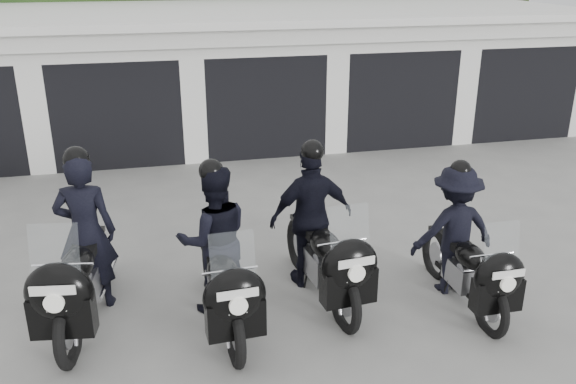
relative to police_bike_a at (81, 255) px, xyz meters
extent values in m
plane|color=gray|center=(3.38, 0.30, -0.85)|extent=(80.00, 80.00, 0.00)
cube|color=silver|center=(3.38, 8.80, 0.55)|extent=(16.00, 6.00, 2.80)
cube|color=silver|center=(3.38, 8.60, 2.03)|extent=(16.40, 6.80, 0.16)
cube|color=silver|center=(3.38, 5.55, 1.80)|extent=(16.40, 0.12, 0.40)
cube|color=black|center=(3.38, 5.78, -0.73)|extent=(16.00, 0.06, 0.24)
cube|color=silver|center=(-1.27, 5.95, 0.55)|extent=(0.50, 0.50, 2.80)
cube|color=black|center=(0.28, 7.00, 0.25)|extent=(2.60, 2.60, 2.20)
cube|color=silver|center=(0.28, 5.95, 1.65)|extent=(2.60, 0.50, 0.60)
cube|color=silver|center=(1.83, 5.95, 0.55)|extent=(0.50, 0.50, 2.80)
cube|color=black|center=(3.38, 7.00, 0.25)|extent=(2.60, 2.60, 2.20)
cube|color=silver|center=(3.38, 5.95, 1.65)|extent=(2.60, 0.50, 0.60)
cube|color=silver|center=(4.93, 5.95, 0.55)|extent=(0.50, 0.50, 2.80)
cube|color=black|center=(6.48, 7.00, 0.25)|extent=(2.60, 2.60, 2.20)
cube|color=silver|center=(6.48, 5.95, 1.65)|extent=(2.60, 0.50, 0.60)
cube|color=silver|center=(8.03, 5.95, 0.55)|extent=(0.50, 0.50, 2.80)
cube|color=black|center=(9.58, 7.00, 0.25)|extent=(2.60, 2.60, 2.20)
cube|color=silver|center=(9.58, 5.95, 1.65)|extent=(2.60, 0.50, 0.60)
cube|color=#193312|center=(3.38, 12.80, 1.30)|extent=(20.00, 2.00, 4.30)
cylinder|color=black|center=(-3.12, 14.30, 0.80)|extent=(0.24, 0.24, 3.30)
cylinder|color=black|center=(6.38, 14.30, 0.80)|extent=(0.24, 0.24, 3.30)
cylinder|color=black|center=(10.88, 14.30, 0.80)|extent=(0.24, 0.24, 3.30)
torus|color=black|center=(-0.12, -0.81, -0.50)|extent=(0.25, 0.84, 0.83)
torus|color=black|center=(0.12, 0.81, -0.50)|extent=(0.25, 0.84, 0.83)
cube|color=#9C9CA0|center=(0.00, 0.02, -0.42)|extent=(0.38, 0.66, 0.36)
cube|color=black|center=(0.00, 0.00, -0.60)|extent=(0.31, 1.48, 0.07)
ellipsoid|color=black|center=(-0.03, -0.17, -0.03)|extent=(0.46, 0.70, 0.33)
cube|color=black|center=(0.05, 0.31, -0.01)|extent=(0.38, 0.66, 0.11)
ellipsoid|color=black|center=(-0.13, -0.90, 0.03)|extent=(0.76, 0.48, 0.68)
cube|color=black|center=(-0.13, -0.90, -0.23)|extent=(0.69, 0.34, 0.46)
cube|color=#B2BFC6|center=(-0.13, -0.87, 0.49)|extent=(0.51, 0.20, 0.58)
cylinder|color=silver|center=(-0.10, -0.68, 0.24)|extent=(0.63, 0.13, 0.03)
cube|color=white|center=(-0.16, -1.09, 0.17)|extent=(0.45, 0.08, 0.10)
cube|color=white|center=(-0.16, -1.06, -0.03)|extent=(0.21, 0.05, 0.11)
imported|color=black|center=(0.05, 0.34, 0.15)|extent=(0.79, 0.58, 2.00)
sphere|color=black|center=(0.05, 0.34, 1.08)|extent=(0.31, 0.31, 0.31)
torus|color=black|center=(1.63, -1.22, -0.52)|extent=(0.16, 0.79, 0.78)
torus|color=black|center=(1.54, 0.33, -0.52)|extent=(0.16, 0.79, 0.78)
cube|color=#9C9CA0|center=(1.58, -0.42, -0.45)|extent=(0.31, 0.60, 0.34)
cube|color=black|center=(1.58, -0.44, -0.62)|extent=(0.17, 1.40, 0.06)
ellipsoid|color=black|center=(1.59, -0.61, -0.08)|extent=(0.38, 0.64, 0.31)
cube|color=black|center=(1.57, -0.14, -0.06)|extent=(0.31, 0.60, 0.11)
ellipsoid|color=black|center=(1.63, -1.30, -0.02)|extent=(0.69, 0.39, 0.64)
cube|color=black|center=(1.63, -1.30, -0.26)|extent=(0.63, 0.27, 0.43)
cube|color=#B2BFC6|center=(1.63, -1.27, 0.41)|extent=(0.48, 0.15, 0.55)
cylinder|color=silver|center=(1.62, -1.09, 0.18)|extent=(0.60, 0.06, 0.03)
cube|color=white|center=(1.64, -1.48, 0.11)|extent=(0.43, 0.04, 0.10)
cube|color=white|center=(1.64, -1.45, -0.08)|extent=(0.19, 0.03, 0.11)
imported|color=black|center=(1.57, -0.12, 0.09)|extent=(0.95, 0.76, 1.88)
sphere|color=black|center=(1.57, -0.12, 0.97)|extent=(0.29, 0.29, 0.29)
torus|color=black|center=(2.99, -0.87, -0.51)|extent=(0.20, 0.81, 0.80)
torus|color=black|center=(2.83, 0.70, -0.51)|extent=(0.20, 0.81, 0.80)
cube|color=#9C9CA0|center=(2.91, -0.06, -0.44)|extent=(0.35, 0.63, 0.35)
cube|color=black|center=(2.91, -0.09, -0.61)|extent=(0.23, 1.42, 0.07)
ellipsoid|color=black|center=(2.93, -0.25, -0.07)|extent=(0.42, 0.66, 0.32)
cube|color=black|center=(2.88, 0.22, -0.04)|extent=(0.35, 0.63, 0.11)
ellipsoid|color=black|center=(3.00, -0.96, 0.00)|extent=(0.72, 0.43, 0.66)
cube|color=black|center=(3.00, -0.96, -0.25)|extent=(0.66, 0.31, 0.44)
cube|color=#B2BFC6|center=(3.00, -0.92, 0.44)|extent=(0.49, 0.18, 0.56)
cylinder|color=silver|center=(2.98, -0.74, 0.20)|extent=(0.61, 0.09, 0.03)
cube|color=white|center=(3.02, -1.14, 0.13)|extent=(0.44, 0.06, 0.10)
cube|color=white|center=(3.01, -1.11, -0.07)|extent=(0.20, 0.04, 0.11)
imported|color=black|center=(2.87, 0.24, 0.11)|extent=(1.19, 0.75, 1.92)
sphere|color=black|center=(2.87, 0.24, 1.01)|extent=(0.30, 0.30, 0.30)
torus|color=black|center=(4.62, -1.35, -0.55)|extent=(0.11, 0.72, 0.72)
torus|color=black|center=(4.61, 0.06, -0.55)|extent=(0.11, 0.72, 0.72)
cube|color=#9C9CA0|center=(4.61, -0.63, -0.48)|extent=(0.26, 0.54, 0.31)
cube|color=black|center=(4.61, -0.65, -0.64)|extent=(0.09, 1.28, 0.06)
ellipsoid|color=black|center=(4.61, -0.79, -0.15)|extent=(0.32, 0.57, 0.28)
cube|color=black|center=(4.61, -0.37, -0.13)|extent=(0.26, 0.54, 0.10)
ellipsoid|color=black|center=(4.62, -1.43, -0.09)|extent=(0.62, 0.33, 0.59)
cube|color=black|center=(4.62, -1.43, -0.31)|extent=(0.57, 0.22, 0.39)
cube|color=#B2BFC6|center=(4.62, -1.40, 0.31)|extent=(0.43, 0.12, 0.50)
cylinder|color=silver|center=(4.62, -1.24, 0.09)|extent=(0.55, 0.03, 0.03)
cube|color=white|center=(4.62, -1.60, 0.03)|extent=(0.39, 0.02, 0.09)
cube|color=white|center=(4.62, -1.57, -0.15)|extent=(0.18, 0.02, 0.10)
imported|color=black|center=(4.61, -0.35, 0.01)|extent=(1.12, 0.58, 1.72)
sphere|color=black|center=(4.61, -0.35, 0.82)|extent=(0.27, 0.27, 0.27)
camera|label=1|loc=(0.93, -6.79, 3.28)|focal=38.00mm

